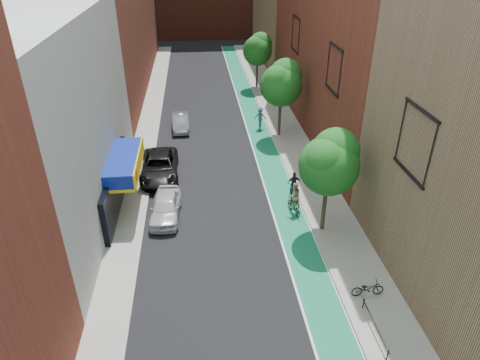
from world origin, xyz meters
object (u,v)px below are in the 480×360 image
object	(u,v)px
parked_car_silver	(181,122)
cyclist_lane_mid	(294,189)
parked_car_black	(160,167)
cyclist_lane_near	(294,200)
cyclist_lane_far	(260,119)
parked_car_white	(166,207)

from	to	relation	value
parked_car_silver	cyclist_lane_mid	xyz separation A→B (m)	(7.70, -12.78, 0.02)
parked_car_black	cyclist_lane_mid	xyz separation A→B (m)	(9.09, -3.98, -0.09)
cyclist_lane_near	cyclist_lane_far	bearing A→B (deg)	-104.38
cyclist_lane_near	cyclist_lane_far	distance (m)	13.85
parked_car_black	cyclist_lane_near	size ratio (longest dim) A/B	2.70
parked_car_black	parked_car_silver	bearing A→B (deg)	79.80
parked_car_black	cyclist_lane_mid	size ratio (longest dim) A/B	2.99
cyclist_lane_mid	parked_car_white	bearing A→B (deg)	4.22
parked_car_silver	cyclist_lane_near	bearing A→B (deg)	-65.15
cyclist_lane_far	parked_car_silver	bearing A→B (deg)	5.47
parked_car_white	parked_car_black	size ratio (longest dim) A/B	0.76
parked_car_silver	cyclist_lane_near	size ratio (longest dim) A/B	1.95
cyclist_lane_near	cyclist_lane_far	size ratio (longest dim) A/B	1.06
parked_car_white	cyclist_lane_far	size ratio (longest dim) A/B	2.18
parked_car_white	parked_car_silver	distance (m)	14.13
cyclist_lane_near	cyclist_lane_far	xyz separation A→B (m)	(-0.12, 13.85, 0.01)
parked_car_white	cyclist_lane_mid	size ratio (longest dim) A/B	2.27
parked_car_silver	parked_car_white	bearing A→B (deg)	-94.94
parked_car_silver	cyclist_lane_far	size ratio (longest dim) A/B	2.07
parked_car_white	parked_car_black	xyz separation A→B (m)	(-0.67, 5.31, 0.05)
cyclist_lane_far	parked_car_black	bearing A→B (deg)	53.93
parked_car_black	cyclist_lane_mid	distance (m)	9.92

